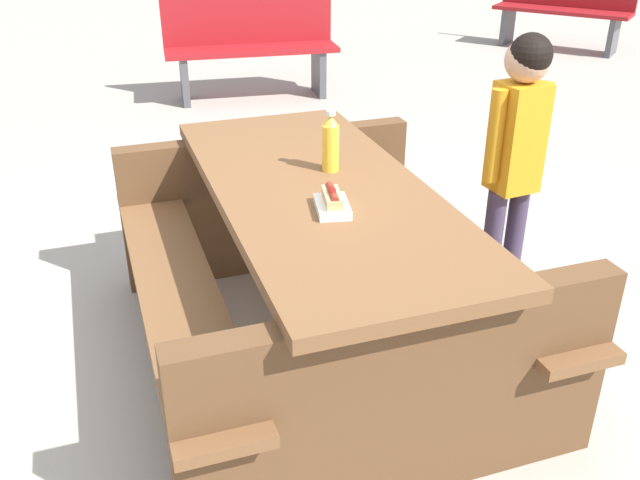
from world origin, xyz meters
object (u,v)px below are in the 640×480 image
Objects in this scene: picnic_table at (320,258)px; park_bench_mid at (564,8)px; soda_bottle at (331,143)px; child_in_coat at (517,139)px; park_bench_near at (251,46)px; hotdog_tray at (332,202)px.

park_bench_mid is (-3.59, 5.44, 0.00)m from picnic_table.
soda_bottle is 0.84m from child_in_coat.
soda_bottle is 6.37m from park_bench_mid.
child_in_coat is at bearing -8.63° from park_bench_near.
park_bench_near is at bearing 157.63° from hotdog_tray.
hotdog_tray is at bearing -20.54° from picnic_table.
picnic_table is 3.92m from park_bench_near.
park_bench_mid is (-3.80, 5.52, -0.33)m from hotdog_tray.
soda_bottle is at bearing -102.14° from child_in_coat.
park_bench_near is (-3.83, 1.58, -0.33)m from hotdog_tray.
child_in_coat reaches higher than soda_bottle.
soda_bottle is (-0.11, 0.12, 0.42)m from picnic_table.
picnic_table is at bearing -56.60° from park_bench_mid.
child_in_coat is 3.74m from park_bench_near.
picnic_table is 0.45m from soda_bottle.
hotdog_tray is 0.17× the size of child_in_coat.
soda_bottle reaches higher than park_bench_mid.
soda_bottle reaches higher than hotdog_tray.
park_bench_mid is at bearing 123.40° from picnic_table.
soda_bottle is 0.15× the size of park_bench_near.
park_bench_near reaches higher than hotdog_tray.
hotdog_tray is at bearing -31.23° from soda_bottle.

